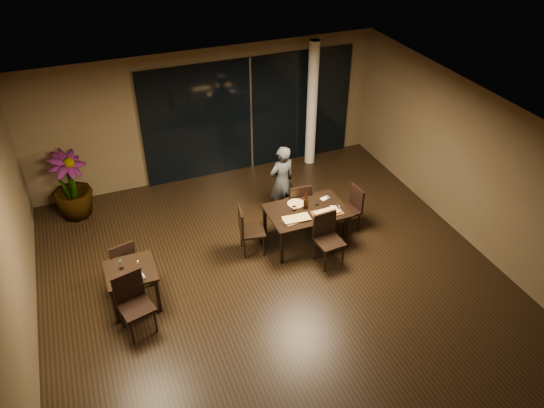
{
  "coord_description": "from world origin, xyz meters",
  "views": [
    {
      "loc": [
        -2.62,
        -6.63,
        6.54
      ],
      "look_at": [
        0.3,
        0.82,
        1.05
      ],
      "focal_mm": 35.0,
      "sensor_mm": 36.0,
      "label": 1
    }
  ],
  "objects_px": {
    "potted_plant": "(70,186)",
    "bottle_b": "(307,202)",
    "chair_main_left": "(248,228)",
    "chair_side_near": "(133,300)",
    "chair_side_far": "(122,261)",
    "diner": "(282,181)",
    "main_table": "(307,213)",
    "chair_main_right": "(351,206)",
    "bottle_a": "(305,202)",
    "chair_main_near": "(327,236)",
    "bottle_c": "(306,200)",
    "side_table": "(131,276)",
    "chair_main_far": "(299,202)"
  },
  "relations": [
    {
      "from": "main_table",
      "to": "chair_main_right",
      "type": "height_order",
      "value": "chair_main_right"
    },
    {
      "from": "chair_side_near",
      "to": "chair_main_left",
      "type": "bearing_deg",
      "value": 12.58
    },
    {
      "from": "chair_side_near",
      "to": "bottle_a",
      "type": "bearing_deg",
      "value": 3.69
    },
    {
      "from": "chair_side_far",
      "to": "potted_plant",
      "type": "height_order",
      "value": "potted_plant"
    },
    {
      "from": "chair_side_far",
      "to": "diner",
      "type": "xyz_separation_m",
      "value": [
        3.41,
        1.0,
        0.27
      ]
    },
    {
      "from": "potted_plant",
      "to": "bottle_b",
      "type": "distance_m",
      "value": 4.85
    },
    {
      "from": "chair_side_far",
      "to": "chair_main_near",
      "type": "bearing_deg",
      "value": 155.27
    },
    {
      "from": "chair_main_right",
      "to": "bottle_b",
      "type": "xyz_separation_m",
      "value": [
        -1.0,
        -0.02,
        0.37
      ]
    },
    {
      "from": "chair_side_near",
      "to": "bottle_a",
      "type": "distance_m",
      "value": 3.64
    },
    {
      "from": "side_table",
      "to": "main_table",
      "type": "bearing_deg",
      "value": 8.37
    },
    {
      "from": "chair_main_right",
      "to": "bottle_c",
      "type": "distance_m",
      "value": 1.08
    },
    {
      "from": "main_table",
      "to": "potted_plant",
      "type": "relative_size",
      "value": 1.03
    },
    {
      "from": "chair_main_left",
      "to": "bottle_b",
      "type": "bearing_deg",
      "value": -82.7
    },
    {
      "from": "chair_side_near",
      "to": "bottle_b",
      "type": "height_order",
      "value": "chair_side_near"
    },
    {
      "from": "chair_main_right",
      "to": "bottle_a",
      "type": "distance_m",
      "value": 1.09
    },
    {
      "from": "potted_plant",
      "to": "chair_side_near",
      "type": "bearing_deg",
      "value": -79.64
    },
    {
      "from": "bottle_a",
      "to": "bottle_b",
      "type": "xyz_separation_m",
      "value": [
        0.03,
        -0.01,
        -0.01
      ]
    },
    {
      "from": "side_table",
      "to": "bottle_a",
      "type": "distance_m",
      "value": 3.45
    },
    {
      "from": "chair_main_left",
      "to": "potted_plant",
      "type": "xyz_separation_m",
      "value": [
        -2.97,
        2.47,
        0.18
      ]
    },
    {
      "from": "side_table",
      "to": "chair_main_right",
      "type": "relative_size",
      "value": 0.85
    },
    {
      "from": "chair_main_left",
      "to": "chair_side_near",
      "type": "xyz_separation_m",
      "value": [
        -2.31,
        -1.16,
        0.04
      ]
    },
    {
      "from": "chair_main_near",
      "to": "chair_side_near",
      "type": "distance_m",
      "value": 3.61
    },
    {
      "from": "chair_main_near",
      "to": "chair_main_left",
      "type": "height_order",
      "value": "chair_main_near"
    },
    {
      "from": "chair_main_near",
      "to": "chair_side_far",
      "type": "bearing_deg",
      "value": 164.56
    },
    {
      "from": "chair_main_near",
      "to": "bottle_b",
      "type": "distance_m",
      "value": 0.79
    },
    {
      "from": "bottle_a",
      "to": "bottle_b",
      "type": "height_order",
      "value": "bottle_a"
    },
    {
      "from": "side_table",
      "to": "chair_main_right",
      "type": "distance_m",
      "value": 4.45
    },
    {
      "from": "bottle_a",
      "to": "bottle_b",
      "type": "distance_m",
      "value": 0.03
    },
    {
      "from": "chair_main_right",
      "to": "side_table",
      "type": "bearing_deg",
      "value": -88.73
    },
    {
      "from": "chair_side_far",
      "to": "bottle_b",
      "type": "distance_m",
      "value": 3.52
    },
    {
      "from": "bottle_a",
      "to": "chair_side_near",
      "type": "bearing_deg",
      "value": -162.27
    },
    {
      "from": "chair_main_near",
      "to": "chair_main_left",
      "type": "bearing_deg",
      "value": 145.07
    },
    {
      "from": "chair_main_right",
      "to": "bottle_a",
      "type": "xyz_separation_m",
      "value": [
        -1.03,
        -0.02,
        0.38
      ]
    },
    {
      "from": "diner",
      "to": "bottle_a",
      "type": "relative_size",
      "value": 5.27
    },
    {
      "from": "chair_side_far",
      "to": "bottle_c",
      "type": "relative_size",
      "value": 2.83
    },
    {
      "from": "chair_main_right",
      "to": "bottle_b",
      "type": "distance_m",
      "value": 1.07
    },
    {
      "from": "chair_main_left",
      "to": "diner",
      "type": "height_order",
      "value": "diner"
    },
    {
      "from": "chair_main_near",
      "to": "side_table",
      "type": "bearing_deg",
      "value": 173.27
    },
    {
      "from": "side_table",
      "to": "diner",
      "type": "distance_m",
      "value": 3.67
    },
    {
      "from": "chair_main_right",
      "to": "chair_side_far",
      "type": "relative_size",
      "value": 0.99
    },
    {
      "from": "side_table",
      "to": "bottle_b",
      "type": "xyz_separation_m",
      "value": [
        3.41,
        0.55,
        0.27
      ]
    },
    {
      "from": "chair_side_far",
      "to": "bottle_b",
      "type": "bearing_deg",
      "value": 166.28
    },
    {
      "from": "side_table",
      "to": "chair_side_far",
      "type": "relative_size",
      "value": 0.85
    },
    {
      "from": "chair_main_far",
      "to": "bottle_c",
      "type": "xyz_separation_m",
      "value": [
        -0.08,
        -0.48,
        0.37
      ]
    },
    {
      "from": "chair_main_left",
      "to": "chair_side_near",
      "type": "relative_size",
      "value": 0.94
    },
    {
      "from": "chair_side_far",
      "to": "potted_plant",
      "type": "relative_size",
      "value": 0.65
    },
    {
      "from": "chair_main_far",
      "to": "chair_side_near",
      "type": "distance_m",
      "value": 3.9
    },
    {
      "from": "chair_main_near",
      "to": "diner",
      "type": "bearing_deg",
      "value": 92.46
    },
    {
      "from": "chair_main_near",
      "to": "bottle_c",
      "type": "xyz_separation_m",
      "value": [
        -0.12,
        0.73,
        0.36
      ]
    },
    {
      "from": "chair_side_near",
      "to": "bottle_b",
      "type": "distance_m",
      "value": 3.66
    }
  ]
}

